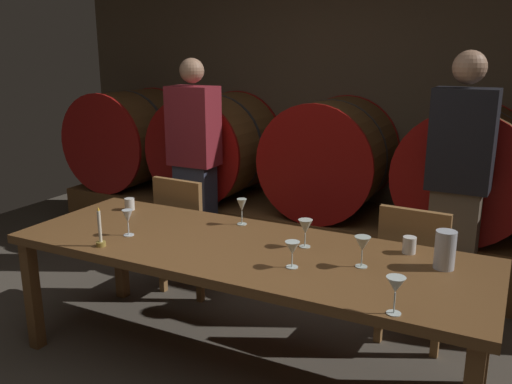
{
  "coord_description": "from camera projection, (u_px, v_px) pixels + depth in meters",
  "views": [
    {
      "loc": [
        1.43,
        -1.99,
        1.75
      ],
      "look_at": [
        -0.06,
        0.94,
        0.88
      ],
      "focal_mm": 37.57,
      "sensor_mm": 36.0,
      "label": 1
    }
  ],
  "objects": [
    {
      "name": "guest_left",
      "position": [
        195.0,
        164.0,
        4.29
      ],
      "size": [
        0.38,
        0.24,
        1.69
      ],
      "rotation": [
        0.0,
        0.0,
        3.14
      ],
      "color": "#33384C",
      "rests_on": "ground"
    },
    {
      "name": "guest_right",
      "position": [
        458.0,
        188.0,
        3.41
      ],
      "size": [
        0.39,
        0.25,
        1.75
      ],
      "rotation": [
        0.0,
        0.0,
        3.11
      ],
      "color": "brown",
      "rests_on": "ground"
    },
    {
      "name": "dining_table",
      "position": [
        244.0,
        257.0,
        2.9
      ],
      "size": [
        2.6,
        0.9,
        0.72
      ],
      "color": "brown",
      "rests_on": "ground"
    },
    {
      "name": "chair_left",
      "position": [
        188.0,
        229.0,
        3.89
      ],
      "size": [
        0.42,
        0.42,
        0.88
      ],
      "rotation": [
        0.0,
        0.0,
        3.09
      ],
      "color": "olive",
      "rests_on": "ground"
    },
    {
      "name": "pitcher",
      "position": [
        445.0,
        250.0,
        2.57
      ],
      "size": [
        0.1,
        0.1,
        0.19
      ],
      "color": "silver",
      "rests_on": "dining_table"
    },
    {
      "name": "wine_glass_right",
      "position": [
        362.0,
        245.0,
        2.58
      ],
      "size": [
        0.08,
        0.08,
        0.15
      ],
      "color": "silver",
      "rests_on": "dining_table"
    },
    {
      "name": "wine_barrel_far_left",
      "position": [
        130.0,
        138.0,
        5.31
      ],
      "size": [
        0.94,
        0.86,
        0.94
      ],
      "color": "brown",
      "rests_on": "barrel_shelf"
    },
    {
      "name": "wine_glass_left",
      "position": [
        242.0,
        206.0,
        3.22
      ],
      "size": [
        0.06,
        0.06,
        0.16
      ],
      "color": "silver",
      "rests_on": "dining_table"
    },
    {
      "name": "wine_barrel_center",
      "position": [
        331.0,
        157.0,
        4.39
      ],
      "size": [
        0.94,
        0.86,
        0.94
      ],
      "color": "brown",
      "rests_on": "barrel_shelf"
    },
    {
      "name": "candle_center",
      "position": [
        100.0,
        235.0,
        2.87
      ],
      "size": [
        0.05,
        0.05,
        0.22
      ],
      "color": "olive",
      "rests_on": "dining_table"
    },
    {
      "name": "wine_glass_center_left",
      "position": [
        305.0,
        227.0,
        2.85
      ],
      "size": [
        0.08,
        0.08,
        0.15
      ],
      "color": "silver",
      "rests_on": "dining_table"
    },
    {
      "name": "wine_barrel_left",
      "position": [
        216.0,
        146.0,
        4.87
      ],
      "size": [
        0.94,
        0.86,
        0.94
      ],
      "color": "brown",
      "rests_on": "barrel_shelf"
    },
    {
      "name": "barrel_shelf",
      "position": [
        326.0,
        235.0,
        4.57
      ],
      "size": [
        5.04,
        0.9,
        0.44
      ],
      "primitive_type": "cube",
      "color": "brown",
      "rests_on": "ground"
    },
    {
      "name": "wine_barrel_right",
      "position": [
        467.0,
        169.0,
        3.93
      ],
      "size": [
        0.94,
        0.86,
        0.94
      ],
      "color": "#513319",
      "rests_on": "barrel_shelf"
    },
    {
      "name": "wine_glass_far_right",
      "position": [
        396.0,
        286.0,
        2.12
      ],
      "size": [
        0.08,
        0.08,
        0.16
      ],
      "color": "silver",
      "rests_on": "dining_table"
    },
    {
      "name": "wine_glass_center_right",
      "position": [
        292.0,
        249.0,
        2.58
      ],
      "size": [
        0.07,
        0.07,
        0.13
      ],
      "color": "silver",
      "rests_on": "dining_table"
    },
    {
      "name": "wine_glass_far_left",
      "position": [
        128.0,
        217.0,
        3.03
      ],
      "size": [
        0.06,
        0.06,
        0.15
      ],
      "color": "white",
      "rests_on": "dining_table"
    },
    {
      "name": "cup_left",
      "position": [
        130.0,
        204.0,
        3.53
      ],
      "size": [
        0.06,
        0.06,
        0.08
      ],
      "primitive_type": "cylinder",
      "color": "white",
      "rests_on": "dining_table"
    },
    {
      "name": "chair_right",
      "position": [
        415.0,
        268.0,
        3.19
      ],
      "size": [
        0.42,
        0.42,
        0.88
      ],
      "rotation": [
        0.0,
        0.0,
        3.09
      ],
      "color": "olive",
      "rests_on": "ground"
    },
    {
      "name": "back_wall",
      "position": [
        352.0,
        80.0,
        4.72
      ],
      "size": [
        5.6,
        0.24,
        2.99
      ],
      "primitive_type": "cube",
      "color": "brown",
      "rests_on": "ground"
    },
    {
      "name": "cup_right",
      "position": [
        409.0,
        245.0,
        2.78
      ],
      "size": [
        0.07,
        0.07,
        0.09
      ],
      "primitive_type": "cylinder",
      "color": "white",
      "rests_on": "dining_table"
    }
  ]
}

